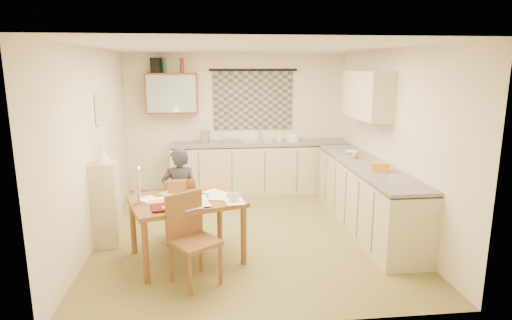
{
  "coord_description": "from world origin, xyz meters",
  "views": [
    {
      "loc": [
        -0.5,
        -5.63,
        2.26
      ],
      "look_at": [
        0.13,
        0.2,
        0.97
      ],
      "focal_mm": 30.0,
      "sensor_mm": 36.0,
      "label": 1
    }
  ],
  "objects": [
    {
      "name": "tap",
      "position": [
        0.42,
        2.13,
        1.06
      ],
      "size": [
        0.03,
        0.03,
        0.28
      ],
      "primitive_type": "cylinder",
      "rotation": [
        0.0,
        0.0,
        0.15
      ],
      "color": "silver",
      "rests_on": "counter_back"
    },
    {
      "name": "candle_holder",
      "position": [
        -1.32,
        -0.92,
        0.84
      ],
      "size": [
        0.07,
        0.07,
        0.18
      ],
      "primitive_type": "cylinder",
      "rotation": [
        0.0,
        0.0,
        0.09
      ],
      "color": "silver",
      "rests_on": "dining_table"
    },
    {
      "name": "window_blind",
      "position": [
        0.3,
        2.22,
        1.65
      ],
      "size": [
        1.45,
        0.03,
        1.05
      ],
      "primitive_type": "cube",
      "color": "navy",
      "rests_on": "wall_back"
    },
    {
      "name": "letter_rack",
      "position": [
        -0.92,
        -0.55,
        0.83
      ],
      "size": [
        0.23,
        0.11,
        0.16
      ],
      "primitive_type": "cube",
      "rotation": [
        0.0,
        0.0,
        0.05
      ],
      "color": "brown",
      "rests_on": "dining_table"
    },
    {
      "name": "kettle",
      "position": [
        -0.59,
        1.95,
        1.04
      ],
      "size": [
        0.22,
        0.22,
        0.24
      ],
      "primitive_type": "cylinder",
      "rotation": [
        0.0,
        0.0,
        0.22
      ],
      "color": "silver",
      "rests_on": "counter_back"
    },
    {
      "name": "floor",
      "position": [
        0.0,
        0.0,
        -0.01
      ],
      "size": [
        4.0,
        4.5,
        0.02
      ],
      "primitive_type": "cube",
      "color": "olive",
      "rests_on": "ground"
    },
    {
      "name": "counter_right",
      "position": [
        1.7,
        0.03,
        0.45
      ],
      "size": [
        0.62,
        2.95,
        0.92
      ],
      "color": "#BFB485",
      "rests_on": "floor"
    },
    {
      "name": "lampshade",
      "position": [
        -1.84,
        -0.27,
        1.2
      ],
      "size": [
        0.2,
        0.2,
        0.22
      ],
      "primitive_type": "cone",
      "color": "beige",
      "rests_on": "shelf_stand"
    },
    {
      "name": "wall_cabinet",
      "position": [
        -1.15,
        2.08,
        1.8
      ],
      "size": [
        0.9,
        0.34,
        0.7
      ],
      "primitive_type": "cube",
      "color": "maroon",
      "rests_on": "wall_back"
    },
    {
      "name": "orange_bag",
      "position": [
        1.7,
        -0.42,
        0.98
      ],
      "size": [
        0.26,
        0.23,
        0.12
      ],
      "primitive_type": "cube",
      "rotation": [
        0.0,
        0.0,
        -0.36
      ],
      "color": "orange",
      "rests_on": "counter_right"
    },
    {
      "name": "ceiling",
      "position": [
        0.0,
        0.0,
        2.51
      ],
      "size": [
        4.0,
        4.5,
        0.02
      ],
      "primitive_type": "cube",
      "color": "white",
      "rests_on": "floor"
    },
    {
      "name": "dining_table",
      "position": [
        -0.8,
        -0.79,
        0.38
      ],
      "size": [
        1.47,
        1.28,
        0.75
      ],
      "rotation": [
        0.0,
        0.0,
        0.32
      ],
      "color": "brown",
      "rests_on": "floor"
    },
    {
      "name": "chair_near",
      "position": [
        -0.7,
        -1.4,
        0.3
      ],
      "size": [
        0.6,
        0.6,
        0.96
      ],
      "rotation": [
        0.0,
        0.0,
        0.61
      ],
      "color": "brown",
      "rests_on": "floor"
    },
    {
      "name": "wall_back",
      "position": [
        0.0,
        2.26,
        1.25
      ],
      "size": [
        4.0,
        0.02,
        2.5
      ],
      "primitive_type": "cube",
      "color": "#F1E5C4",
      "rests_on": "floor"
    },
    {
      "name": "wall_right",
      "position": [
        2.01,
        0.0,
        1.25
      ],
      "size": [
        0.02,
        4.5,
        2.5
      ],
      "primitive_type": "cube",
      "color": "#F1E5C4",
      "rests_on": "floor"
    },
    {
      "name": "fruit_orange",
      "position": [
        1.65,
        0.42,
        0.97
      ],
      "size": [
        0.1,
        0.1,
        0.1
      ],
      "primitive_type": "sphere",
      "color": "orange",
      "rests_on": "counter_right"
    },
    {
      "name": "wall_cabinet_glass",
      "position": [
        -1.15,
        1.91,
        1.8
      ],
      "size": [
        0.84,
        0.02,
        0.64
      ],
      "primitive_type": "cube",
      "color": "#99B2A5",
      "rests_on": "wall_back"
    },
    {
      "name": "wall_left",
      "position": [
        -2.01,
        0.0,
        1.25
      ],
      "size": [
        0.02,
        4.5,
        2.5
      ],
      "primitive_type": "cube",
      "color": "#F1E5C4",
      "rests_on": "floor"
    },
    {
      "name": "bottle_brown",
      "position": [
        -0.96,
        2.08,
        2.28
      ],
      "size": [
        0.09,
        0.09,
        0.26
      ],
      "primitive_type": "cylinder",
      "rotation": [
        0.0,
        0.0,
        -0.27
      ],
      "color": "maroon",
      "rests_on": "wall_cabinet"
    },
    {
      "name": "print_canvas",
      "position": [
        -1.95,
        0.4,
        1.7
      ],
      "size": [
        0.01,
        0.42,
        0.32
      ],
      "primitive_type": "cube",
      "color": "white",
      "rests_on": "wall_left"
    },
    {
      "name": "shelf_stand",
      "position": [
        -1.84,
        -0.27,
        0.55
      ],
      "size": [
        0.32,
        0.3,
        1.09
      ],
      "primitive_type": "cube",
      "color": "#BFB485",
      "rests_on": "floor"
    },
    {
      "name": "sink",
      "position": [
        0.37,
        1.95,
        0.88
      ],
      "size": [
        0.6,
        0.52,
        0.1
      ],
      "primitive_type": "cube",
      "rotation": [
        0.0,
        0.0,
        -0.13
      ],
      "color": "silver",
      "rests_on": "counter_back"
    },
    {
      "name": "papers",
      "position": [
        -0.75,
        -0.84,
        0.76
      ],
      "size": [
        1.26,
        0.89,
        0.02
      ],
      "rotation": [
        0.0,
        0.0,
        0.32
      ],
      "color": "white",
      "rests_on": "dining_table"
    },
    {
      "name": "candle_flame",
      "position": [
        -1.3,
        -0.91,
        1.16
      ],
      "size": [
        0.02,
        0.02,
        0.02
      ],
      "primitive_type": "sphere",
      "color": "#FFCC66",
      "rests_on": "dining_table"
    },
    {
      "name": "soap_bottle",
      "position": [
        0.76,
        2.0,
        1.01
      ],
      "size": [
        0.11,
        0.11,
        0.17
      ],
      "primitive_type": "imported",
      "rotation": [
        0.0,
        0.0,
        -0.23
      ],
      "color": "white",
      "rests_on": "counter_back"
    },
    {
      "name": "book",
      "position": [
        -1.18,
        -0.99,
        0.76
      ],
      "size": [
        0.31,
        0.34,
        0.02
      ],
      "primitive_type": "imported",
      "rotation": [
        0.0,
        0.0,
        0.32
      ],
      "color": "orange",
      "rests_on": "dining_table"
    },
    {
      "name": "mug",
      "position": [
        -0.25,
        -0.96,
        0.8
      ],
      "size": [
        0.13,
        0.13,
        0.1
      ],
      "primitive_type": "imported",
      "rotation": [
        0.0,
        0.0,
        -0.02
      ],
      "color": "white",
      "rests_on": "dining_table"
    },
    {
      "name": "wall_front",
      "position": [
        0.0,
        -2.26,
        1.25
      ],
      "size": [
        4.0,
        0.02,
        2.5
      ],
      "primitive_type": "cube",
      "color": "#F1E5C4",
      "rests_on": "floor"
    },
    {
      "name": "mixing_bowl",
      "position": [
        1.0,
        1.95,
        1.0
      ],
      "size": [
        0.29,
        0.29,
        0.16
      ],
      "primitive_type": "cylinder",
      "rotation": [
        0.0,
        0.0,
        0.22
      ],
      "color": "white",
      "rests_on": "counter_back"
    },
    {
      "name": "stove",
      "position": [
        1.7,
        -1.12,
        0.44
      ],
      "size": [
        0.57,
        0.57,
        0.89
      ],
      "color": "white",
      "rests_on": "floor"
    },
    {
      "name": "curtain_rod",
      "position": [
        0.3,
        2.2,
        2.2
      ],
      "size": [
        1.6,
        0.04,
        0.04
      ],
      "primitive_type": "cylinder",
      "rotation": [
        0.0,
        1.57,
        0.0
      ],
      "color": "black",
      "rests_on": "wall_back"
    },
    {
      "name": "eyeglasses",
      "position": [
        -0.58,
        -1.01,
        0.76
      ],
      "size": [
        0.13,
        0.05,
        0.02
      ],
      "primitive_type": "cube",
      "rotation": [
        0.0,
        0.0,
        0.02
      ],
      "color": "black",
      "rests_on": "dining_table"
    },
    {
      "name": "speaker",
      "position": [
        -1.4,
        2.08,
        2.28
      ],
      "size": [
        0.18,
        0.22,
        0.26
      ],
      "primitive_type": "cube",
      "rotation": [
        0.0,
        0.0,
        -0.11
      ],
      "color": "black",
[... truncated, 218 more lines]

